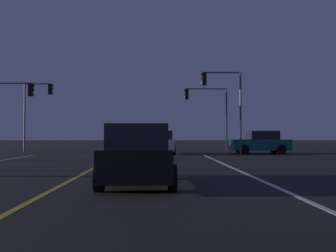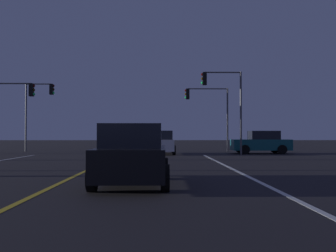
{
  "view_description": "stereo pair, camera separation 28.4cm",
  "coord_description": "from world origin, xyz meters",
  "px_view_note": "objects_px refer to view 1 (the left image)",
  "views": [
    {
      "loc": [
        2.69,
        0.75,
        1.41
      ],
      "look_at": [
        3.37,
        26.41,
        2.0
      ],
      "focal_mm": 40.59,
      "sensor_mm": 36.0,
      "label": 1
    },
    {
      "loc": [
        2.98,
        0.75,
        1.41
      ],
      "look_at": [
        3.37,
        26.41,
        2.0
      ],
      "focal_mm": 40.59,
      "sensor_mm": 36.0,
      "label": 2
    }
  ],
  "objects_px": {
    "car_ahead_far": "(161,143)",
    "traffic_light_near_right": "(222,94)",
    "car_lead_same_lane": "(139,156)",
    "traffic_light_far_right": "(206,104)",
    "traffic_light_far_left": "(38,101)",
    "car_crossing_side": "(261,143)",
    "traffic_light_near_left": "(15,101)"
  },
  "relations": [
    {
      "from": "car_ahead_far",
      "to": "traffic_light_near_right",
      "type": "xyz_separation_m",
      "value": [
        4.35,
        -0.92,
        3.51
      ]
    },
    {
      "from": "traffic_light_near_left",
      "to": "traffic_light_far_left",
      "type": "height_order",
      "value": "traffic_light_far_left"
    },
    {
      "from": "car_ahead_far",
      "to": "traffic_light_far_left",
      "type": "xyz_separation_m",
      "value": [
        -10.37,
        4.58,
        3.4
      ]
    },
    {
      "from": "car_ahead_far",
      "to": "traffic_light_near_right",
      "type": "height_order",
      "value": "traffic_light_near_right"
    },
    {
      "from": "traffic_light_near_left",
      "to": "traffic_light_far_right",
      "type": "distance_m",
      "value": 15.11
    },
    {
      "from": "car_ahead_far",
      "to": "car_crossing_side",
      "type": "distance_m",
      "value": 7.5
    },
    {
      "from": "car_lead_same_lane",
      "to": "traffic_light_near_right",
      "type": "bearing_deg",
      "value": -17.66
    },
    {
      "from": "car_crossing_side",
      "to": "traffic_light_near_left",
      "type": "relative_size",
      "value": 0.85
    },
    {
      "from": "car_crossing_side",
      "to": "traffic_light_near_left",
      "type": "xyz_separation_m",
      "value": [
        -17.68,
        -1.5,
        2.94
      ]
    },
    {
      "from": "car_crossing_side",
      "to": "traffic_light_near_left",
      "type": "height_order",
      "value": "traffic_light_near_left"
    },
    {
      "from": "car_ahead_far",
      "to": "traffic_light_far_left",
      "type": "height_order",
      "value": "traffic_light_far_left"
    },
    {
      "from": "car_ahead_far",
      "to": "traffic_light_far_right",
      "type": "height_order",
      "value": "traffic_light_far_right"
    },
    {
      "from": "car_lead_same_lane",
      "to": "traffic_light_far_right",
      "type": "relative_size",
      "value": 0.8
    },
    {
      "from": "car_lead_same_lane",
      "to": "car_crossing_side",
      "type": "xyz_separation_m",
      "value": [
        8.23,
        17.55,
        0.0
      ]
    },
    {
      "from": "car_ahead_far",
      "to": "traffic_light_near_right",
      "type": "distance_m",
      "value": 5.66
    },
    {
      "from": "traffic_light_near_left",
      "to": "traffic_light_far_right",
      "type": "relative_size",
      "value": 0.94
    },
    {
      "from": "car_ahead_far",
      "to": "traffic_light_near_left",
      "type": "distance_m",
      "value": 10.65
    },
    {
      "from": "car_crossing_side",
      "to": "traffic_light_far_right",
      "type": "xyz_separation_m",
      "value": [
        -3.6,
        4.0,
        3.21
      ]
    },
    {
      "from": "traffic_light_far_left",
      "to": "car_lead_same_lane",
      "type": "bearing_deg",
      "value": -65.96
    },
    {
      "from": "car_crossing_side",
      "to": "traffic_light_far_right",
      "type": "relative_size",
      "value": 0.8
    },
    {
      "from": "traffic_light_near_right",
      "to": "traffic_light_far_left",
      "type": "bearing_deg",
      "value": -20.49
    },
    {
      "from": "car_lead_same_lane",
      "to": "traffic_light_near_left",
      "type": "distance_m",
      "value": 18.85
    },
    {
      "from": "car_lead_same_lane",
      "to": "traffic_light_near_left",
      "type": "xyz_separation_m",
      "value": [
        -9.44,
        16.04,
        2.94
      ]
    },
    {
      "from": "traffic_light_near_right",
      "to": "traffic_light_near_left",
      "type": "relative_size",
      "value": 1.16
    },
    {
      "from": "car_lead_same_lane",
      "to": "traffic_light_far_left",
      "type": "distance_m",
      "value": 23.83
    },
    {
      "from": "traffic_light_near_left",
      "to": "traffic_light_far_left",
      "type": "xyz_separation_m",
      "value": [
        -0.17,
        5.5,
        0.47
      ]
    },
    {
      "from": "traffic_light_near_left",
      "to": "car_crossing_side",
      "type": "bearing_deg",
      "value": 4.86
    },
    {
      "from": "traffic_light_near_left",
      "to": "traffic_light_far_left",
      "type": "distance_m",
      "value": 5.52
    },
    {
      "from": "traffic_light_near_right",
      "to": "traffic_light_far_right",
      "type": "distance_m",
      "value": 5.53
    },
    {
      "from": "car_ahead_far",
      "to": "traffic_light_near_right",
      "type": "bearing_deg",
      "value": -101.95
    },
    {
      "from": "car_lead_same_lane",
      "to": "car_ahead_far",
      "type": "bearing_deg",
      "value": -2.55
    },
    {
      "from": "traffic_light_far_left",
      "to": "car_ahead_far",
      "type": "bearing_deg",
      "value": -23.83
    }
  ]
}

